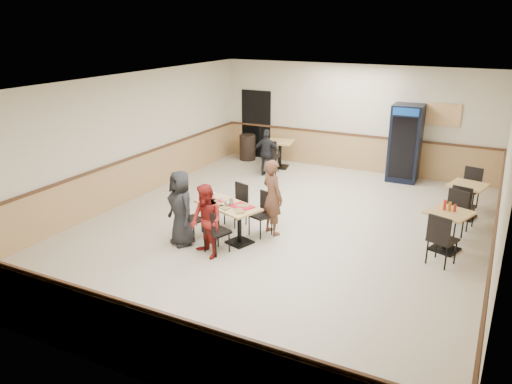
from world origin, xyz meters
The scene contains 20 objects.
ground centered at (0.00, 0.00, 0.00)m, with size 10.00×10.00×0.00m, color beige.
room_shell centered at (1.78, 2.55, 0.58)m, with size 10.00×10.00×10.00m.
main_table centered at (-0.75, -0.88, 0.48)m, with size 1.48×1.07×0.72m.
main_chairs centered at (-0.80, -0.86, 0.45)m, with size 1.63×1.86×0.91m.
diner_woman_left centered at (-1.42, -1.51, 0.74)m, with size 0.72×0.47×1.48m, color black.
diner_woman_right centered at (-0.70, -1.76, 0.69)m, with size 0.67×0.52×1.38m, color maroon.
diner_man_opposite centered at (-0.08, -0.25, 0.78)m, with size 0.57×0.37×1.55m, color brown.
lone_diner centered at (-1.92, 3.30, 0.65)m, with size 0.77×0.32×1.31m, color black.
tabletop_clutter centered at (-0.83, -0.90, 0.74)m, with size 1.21×0.67×0.12m.
side_table_near centered at (3.19, 0.50, 0.52)m, with size 0.93×0.93×0.78m.
side_table_near_chair_south centered at (3.19, -0.13, 0.49)m, with size 0.46×0.46×0.99m, color black, non-canonical shape.
side_table_near_chair_north centered at (3.19, 1.12, 0.49)m, with size 0.46×0.46×0.99m, color black, non-canonical shape.
side_table_far centered at (3.34, 2.44, 0.51)m, with size 0.86×0.86×0.77m.
side_table_far_chair_south centered at (3.34, 1.82, 0.49)m, with size 0.45×0.45×0.97m, color black, non-canonical shape.
side_table_far_chair_north centered at (3.34, 3.05, 0.49)m, with size 0.45×0.45×0.97m, color black, non-canonical shape.
condiment_caddy centered at (3.16, 0.55, 0.87)m, with size 0.23×0.06×0.20m.
back_table centered at (-1.92, 4.20, 0.53)m, with size 0.88×0.88×0.80m.
back_table_chair_lone centered at (-1.92, 3.56, 0.50)m, with size 0.47×0.47×1.01m, color black, non-canonical shape.
pepsi_cooler centered at (1.56, 4.59, 1.03)m, with size 0.80×0.80×2.06m.
trash_bin centered at (-3.18, 4.55, 0.39)m, with size 0.50×0.50×0.78m, color black.
Camera 1 is at (3.88, -8.79, 4.14)m, focal length 35.00 mm.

